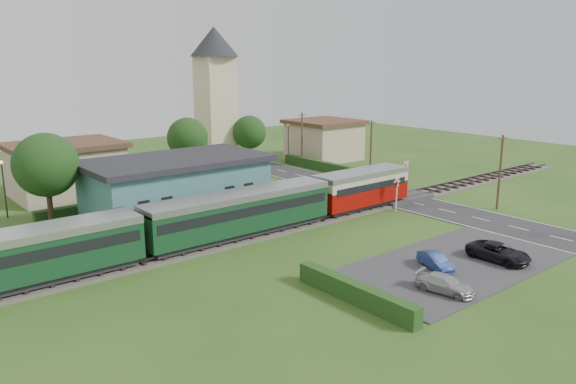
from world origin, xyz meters
TOP-DOWN VIEW (x-y plane):
  - ground at (0.00, 0.00)m, footprint 120.00×120.00m
  - railway_track at (0.00, 2.00)m, footprint 76.00×3.20m
  - road at (10.00, 0.00)m, footprint 6.00×70.00m
  - car_park at (-1.50, -12.00)m, footprint 17.00×9.00m
  - crossing_deck at (10.00, 2.00)m, footprint 6.20×3.40m
  - platform at (-10.00, 5.20)m, footprint 30.00×3.00m
  - equipment_hut at (-18.00, 5.20)m, footprint 2.30×2.30m
  - station_building at (-10.00, 10.99)m, footprint 16.00×9.00m
  - train at (-12.58, 2.00)m, footprint 43.20×2.90m
  - church_tower at (5.00, 28.00)m, footprint 6.00×6.00m
  - house_west at (-15.00, 25.00)m, footprint 10.80×8.80m
  - house_east at (20.00, 24.00)m, footprint 8.80×8.80m
  - hedge_carpark at (-11.00, -12.00)m, footprint 0.80×9.00m
  - hedge_roadside at (14.20, 16.00)m, footprint 0.80×18.00m
  - hedge_station at (-10.00, 15.50)m, footprint 22.00×0.80m
  - tree_a at (-20.00, 14.00)m, footprint 5.20×5.20m
  - tree_b at (-2.00, 23.00)m, footprint 4.60×4.60m
  - tree_c at (8.00, 25.00)m, footprint 4.20×4.20m
  - utility_pole_b at (14.20, -6.00)m, footprint 1.40×0.22m
  - utility_pole_c at (14.20, 10.00)m, footprint 1.40×0.22m
  - utility_pole_d at (14.20, 22.00)m, footprint 1.40×0.22m
  - crossing_signal_near at (6.40, -0.41)m, footprint 0.84×0.28m
  - crossing_signal_far at (13.60, 4.39)m, footprint 0.84×0.28m
  - streetlamp_west at (-22.00, 20.00)m, footprint 0.30×0.30m
  - streetlamp_east at (16.00, 27.00)m, footprint 0.30×0.30m
  - car_on_road at (10.40, 10.59)m, footprint 3.67×1.68m
  - car_park_blue at (-3.04, -11.69)m, footprint 2.19×3.31m
  - car_park_silver at (-5.91, -14.50)m, footprint 2.12×3.85m
  - car_park_dark at (1.56, -13.59)m, footprint 2.06×4.40m
  - pedestrian_near at (-2.51, 5.06)m, footprint 0.70×0.48m
  - pedestrian_far at (-16.84, 5.45)m, footprint 0.75×0.94m

SIDE VIEW (x-z plane):
  - ground at x=0.00m, z-range 0.00..0.00m
  - road at x=10.00m, z-range 0.00..0.05m
  - car_park at x=-1.50m, z-range 0.00..0.08m
  - railway_track at x=0.00m, z-range -0.13..0.36m
  - crossing_deck at x=10.00m, z-range 0.00..0.45m
  - platform at x=-10.00m, z-range 0.00..0.45m
  - car_park_blue at x=-3.04m, z-range 0.08..1.11m
  - hedge_carpark at x=-11.00m, z-range 0.00..1.20m
  - hedge_roadside at x=14.20m, z-range 0.00..1.20m
  - car_park_silver at x=-5.91m, z-range 0.08..1.14m
  - hedge_station at x=-10.00m, z-range 0.00..1.30m
  - car_on_road at x=10.40m, z-range 0.05..1.27m
  - car_park_dark at x=1.56m, z-range 0.08..1.30m
  - pedestrian_near at x=-2.51m, z-range 0.45..2.28m
  - pedestrian_far at x=-16.84m, z-range 0.45..2.31m
  - equipment_hut at x=-18.00m, z-range 0.47..3.02m
  - crossing_signal_near at x=6.40m, z-range 0.50..3.78m
  - crossing_signal_far at x=13.60m, z-range 0.50..3.78m
  - train at x=-12.58m, z-range 0.48..3.88m
  - station_building at x=-10.00m, z-range 0.04..5.34m
  - house_west at x=-15.00m, z-range 0.04..5.54m
  - house_east at x=20.00m, z-range 0.05..5.55m
  - streetlamp_west at x=-22.00m, z-range 0.46..5.62m
  - streetlamp_east at x=16.00m, z-range 0.46..5.62m
  - utility_pole_b at x=14.20m, z-range 0.13..7.13m
  - utility_pole_c at x=14.20m, z-range 0.13..7.13m
  - utility_pole_d at x=14.20m, z-range 0.13..7.13m
  - tree_c at x=8.00m, z-range 1.26..8.04m
  - tree_b at x=-2.00m, z-range 1.35..8.69m
  - tree_a at x=-20.00m, z-range 1.38..9.38m
  - church_tower at x=5.00m, z-range 1.43..19.03m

